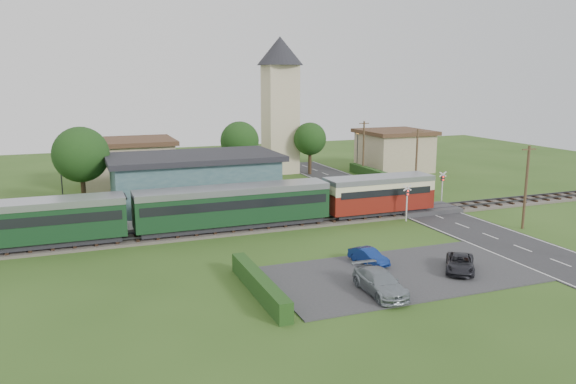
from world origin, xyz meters
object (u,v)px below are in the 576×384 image
object	(u,v)px
pedestrian_far	(155,214)
car_park_silver	(380,282)
house_east	(394,150)
car_park_blue	(369,256)
car_on_road	(357,180)
train	(195,208)
church_tower	(280,95)
crossing_signal_near	(407,198)
crossing_signal_far	(442,183)
car_park_dark	(460,263)
house_west	(127,163)
pedestrian_near	(266,205)
station_building	(195,181)
equipment_hut	(112,211)

from	to	relation	value
pedestrian_far	car_park_silver	bearing A→B (deg)	-158.01
house_east	car_park_blue	size ratio (longest dim) A/B	2.77
car_on_road	train	bearing A→B (deg)	98.21
house_east	car_park_silver	distance (m)	45.64
church_tower	car_park_silver	distance (m)	44.55
crossing_signal_near	car_on_road	world-z (taller)	crossing_signal_near
train	car_on_road	bearing A→B (deg)	32.73
house_east	crossing_signal_far	xyz separation A→B (m)	(-6.40, -19.61, -0.66)
car_park_blue	car_park_dark	world-z (taller)	car_park_dark
house_west	church_tower	bearing A→B (deg)	8.53
house_east	train	bearing A→B (deg)	-145.34
crossing_signal_far	car_on_road	xyz separation A→B (m)	(-3.37, 11.78, -1.55)
church_tower	pedestrian_near	bearing A→B (deg)	-113.11
station_building	car_on_road	xyz separation A→B (m)	(20.23, 5.18, -2.11)
church_tower	house_east	size ratio (longest dim) A/B	2.00
crossing_signal_far	pedestrian_far	world-z (taller)	crossing_signal_far
equipment_hut	car_on_road	distance (m)	30.31
church_tower	pedestrian_near	xyz separation A→B (m)	(-9.91, -23.22, -8.94)
crossing_signal_far	car_on_road	bearing A→B (deg)	105.96
equipment_hut	car_on_road	xyz separation A→B (m)	(28.23, 10.97, -1.16)
equipment_hut	car_park_dark	xyz separation A→B (m)	(20.40, -18.20, -1.14)
house_east	crossing_signal_near	xyz separation A→B (m)	(-13.60, -24.41, -0.66)
train	house_west	bearing A→B (deg)	97.88
church_tower	car_park_silver	xyz separation A→B (m)	(-9.42, -42.50, -9.47)
car_park_dark	pedestrian_far	size ratio (longest dim) A/B	1.94
train	house_east	xyz separation A→B (m)	(31.82, 22.00, 0.62)
station_building	car_park_silver	world-z (taller)	station_building
equipment_hut	crossing_signal_far	xyz separation A→B (m)	(31.60, -0.81, 0.39)
station_building	crossing_signal_far	size ratio (longest dim) A/B	4.88
crossing_signal_near	car_park_dark	distance (m)	13.30
house_west	car_park_blue	bearing A→B (deg)	-70.04
crossing_signal_far	pedestrian_far	xyz separation A→B (m)	(-28.26, 0.08, -0.71)
church_tower	house_west	xyz separation A→B (m)	(-20.00, -3.00, -7.43)
equipment_hut	crossing_signal_far	world-z (taller)	crossing_signal_far
car_on_road	pedestrian_far	xyz separation A→B (m)	(-24.89, -11.70, 0.84)
house_east	pedestrian_far	distance (m)	39.80
train	crossing_signal_far	world-z (taller)	train
pedestrian_near	pedestrian_far	size ratio (longest dim) A/B	0.86
crossing_signal_far	pedestrian_far	distance (m)	28.27
car_park_silver	equipment_hut	bearing A→B (deg)	126.83
church_tower	train	bearing A→B (deg)	-122.89
train	pedestrian_near	size ratio (longest dim) A/B	25.71
crossing_signal_near	crossing_signal_far	size ratio (longest dim) A/B	1.00
train	equipment_hut	bearing A→B (deg)	152.64
car_park_silver	house_west	bearing A→B (deg)	107.25
church_tower	car_park_blue	xyz separation A→B (m)	(-7.44, -37.58, -9.62)
car_on_road	car_park_dark	world-z (taller)	car_park_dark
church_tower	house_west	distance (m)	21.55
car_park_dark	pedestrian_near	xyz separation A→B (m)	(-7.31, 17.78, 0.68)
pedestrian_far	car_park_dark	bearing A→B (deg)	-142.06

